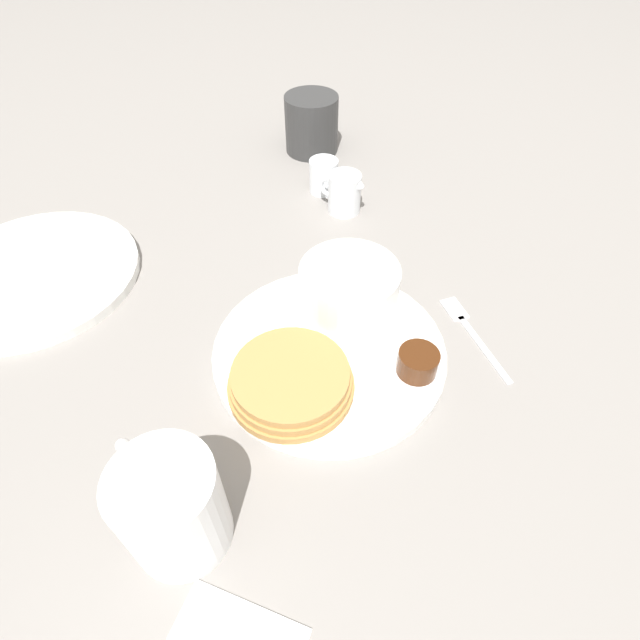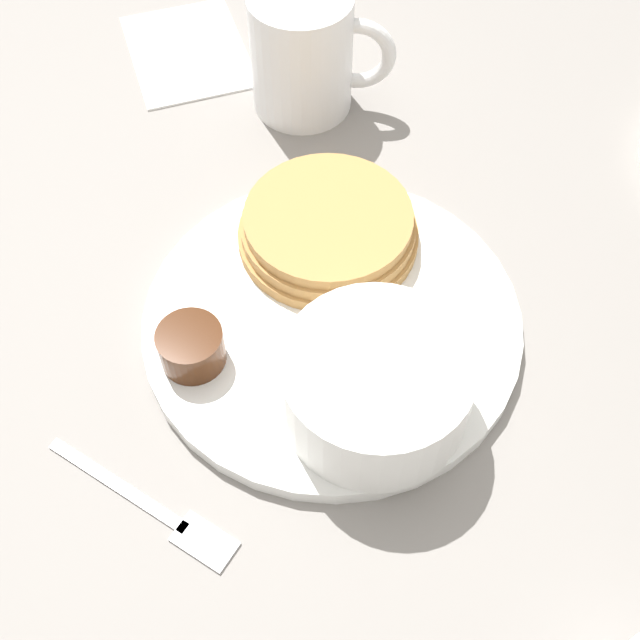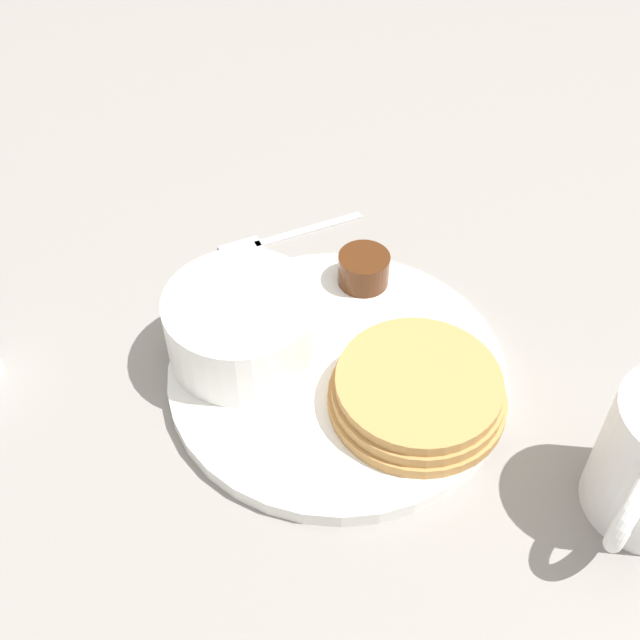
{
  "view_description": "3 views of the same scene",
  "coord_description": "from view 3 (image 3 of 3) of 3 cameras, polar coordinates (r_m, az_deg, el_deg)",
  "views": [
    {
      "loc": [
        -0.3,
        -0.14,
        0.41
      ],
      "look_at": [
        0.01,
        0.02,
        0.04
      ],
      "focal_mm": 28.0,
      "sensor_mm": 36.0,
      "label": 1
    },
    {
      "loc": [
        0.28,
        -0.07,
        0.44
      ],
      "look_at": [
        0.01,
        -0.01,
        0.03
      ],
      "focal_mm": 45.0,
      "sensor_mm": 36.0,
      "label": 2
    },
    {
      "loc": [
        -0.13,
        0.35,
        0.45
      ],
      "look_at": [
        0.02,
        -0.02,
        0.04
      ],
      "focal_mm": 45.0,
      "sensor_mm": 36.0,
      "label": 3
    }
  ],
  "objects": [
    {
      "name": "butter_ramekin",
      "position": [
        0.59,
        -7.07,
        0.43
      ],
      "size": [
        0.04,
        0.04,
        0.04
      ],
      "color": "white",
      "rests_on": "plate"
    },
    {
      "name": "ground_plane",
      "position": [
        0.59,
        1.22,
        -4.06
      ],
      "size": [
        4.0,
        4.0,
        0.0
      ],
      "primitive_type": "plane",
      "color": "gray"
    },
    {
      "name": "plate",
      "position": [
        0.58,
        1.23,
        -3.68
      ],
      "size": [
        0.24,
        0.24,
        0.01
      ],
      "color": "white",
      "rests_on": "ground_plane"
    },
    {
      "name": "syrup_cup",
      "position": [
        0.63,
        3.13,
        3.65
      ],
      "size": [
        0.04,
        0.04,
        0.03
      ],
      "color": "#47230F",
      "rests_on": "plate"
    },
    {
      "name": "fork",
      "position": [
        0.69,
        -3.21,
        5.82
      ],
      "size": [
        0.1,
        0.1,
        0.0
      ],
      "color": "silver",
      "rests_on": "ground_plane"
    },
    {
      "name": "pancake_stack",
      "position": [
        0.55,
        6.96,
        -5.07
      ],
      "size": [
        0.12,
        0.12,
        0.03
      ],
      "color": "#B78447",
      "rests_on": "plate"
    },
    {
      "name": "bowl",
      "position": [
        0.57,
        -5.56,
        -0.23
      ],
      "size": [
        0.11,
        0.11,
        0.05
      ],
      "color": "white",
      "rests_on": "plate"
    }
  ]
}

